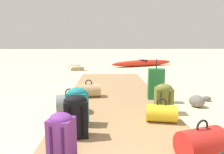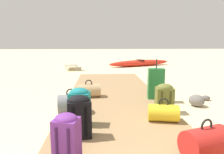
% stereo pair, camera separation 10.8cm
% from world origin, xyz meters
% --- Properties ---
extents(ground_plane, '(60.00, 60.00, 0.00)m').
position_xyz_m(ground_plane, '(0.00, 2.99, 0.00)').
color(ground_plane, beige).
extents(boardwalk, '(2.15, 7.49, 0.08)m').
position_xyz_m(boardwalk, '(0.00, 3.74, 0.04)').
color(boardwalk, '#9E7A51').
rests_on(boardwalk, ground).
extents(suitcase_green, '(0.38, 0.25, 0.90)m').
position_xyz_m(suitcase_green, '(0.94, 3.89, 0.43)').
color(suitcase_green, '#237538').
rests_on(suitcase_green, boardwalk).
extents(backpack_purple, '(0.31, 0.29, 0.55)m').
position_xyz_m(backpack_purple, '(-0.70, 1.47, 0.37)').
color(backpack_purple, '#6B2D84').
rests_on(backpack_purple, boardwalk).
extents(duffel_bag_tan, '(0.57, 0.35, 0.41)m').
position_xyz_m(duffel_bag_tan, '(-0.59, 4.11, 0.23)').
color(duffel_bag_tan, tan).
rests_on(duffel_bag_tan, boardwalk).
extents(duffel_bag_grey, '(0.51, 0.41, 0.46)m').
position_xyz_m(duffel_bag_grey, '(-0.86, 3.03, 0.26)').
color(duffel_bag_grey, slate).
rests_on(duffel_bag_grey, boardwalk).
extents(backpack_teal, '(0.34, 0.29, 0.60)m').
position_xyz_m(backpack_teal, '(-0.65, 2.47, 0.39)').
color(backpack_teal, '#197A7F').
rests_on(backpack_teal, boardwalk).
extents(backpack_black, '(0.34, 0.26, 0.60)m').
position_xyz_m(backpack_black, '(-0.62, 2.03, 0.39)').
color(backpack_black, black).
rests_on(backpack_black, boardwalk).
extents(backpack_olive, '(0.34, 0.29, 0.50)m').
position_xyz_m(backpack_olive, '(0.91, 3.15, 0.34)').
color(backpack_olive, olive).
rests_on(backpack_olive, boardwalk).
extents(duffel_bag_red, '(0.60, 0.49, 0.45)m').
position_xyz_m(duffel_bag_red, '(0.86, 1.46, 0.25)').
color(duffel_bag_red, red).
rests_on(duffel_bag_red, boardwalk).
extents(duffel_bag_yellow, '(0.53, 0.37, 0.39)m').
position_xyz_m(duffel_bag_yellow, '(0.71, 2.54, 0.22)').
color(duffel_bag_yellow, gold).
rests_on(duffel_bag_yellow, boardwalk).
extents(lounge_chair, '(0.74, 1.56, 0.82)m').
position_xyz_m(lounge_chair, '(-1.69, 9.52, 0.33)').
color(lounge_chair, white).
rests_on(lounge_chair, ground).
extents(kayak, '(3.68, 1.94, 0.35)m').
position_xyz_m(kayak, '(1.89, 10.62, 0.17)').
color(kayak, red).
rests_on(kayak, ground).
extents(rock_right_near, '(0.43, 0.44, 0.25)m').
position_xyz_m(rock_right_near, '(1.74, 3.51, 0.13)').
color(rock_right_near, slate).
rests_on(rock_right_near, ground).
extents(rock_right_mid, '(0.24, 0.23, 0.12)m').
position_xyz_m(rock_right_mid, '(2.17, 3.93, 0.06)').
color(rock_right_mid, '#5B5651').
rests_on(rock_right_mid, ground).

